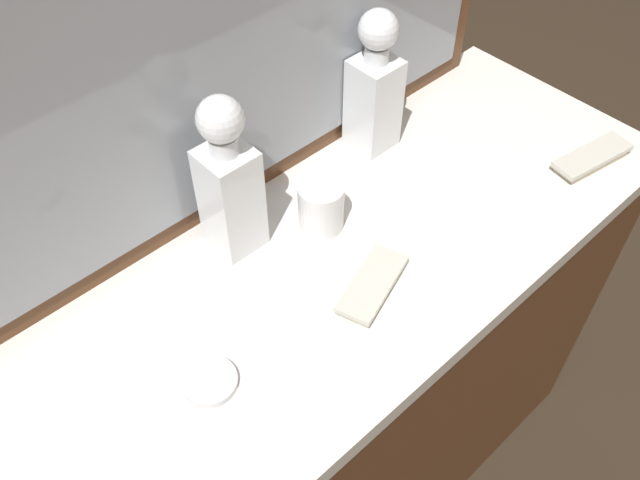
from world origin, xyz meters
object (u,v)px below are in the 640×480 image
Objects in this scene: crystal_decanter_far_right at (374,94)px; silver_brush_rear at (592,158)px; crystal_tumbler_far_left at (321,208)px; crystal_decanter_left at (230,190)px; silver_brush_center at (372,286)px; porcelain_dish at (210,381)px.

crystal_decanter_far_right reaches higher than silver_brush_rear.
crystal_tumbler_far_left is 0.54m from silver_brush_rear.
crystal_decanter_far_right is 0.95× the size of crystal_decanter_left.
silver_brush_center is (-0.04, -0.16, -0.03)m from crystal_tumbler_far_left.
crystal_decanter_far_right is at bearing 4.22° from crystal_decanter_left.
crystal_tumbler_far_left is at bearing 76.19° from silver_brush_center.
silver_brush_rear is (0.53, -0.07, 0.00)m from silver_brush_center.
crystal_tumbler_far_left is 0.52× the size of silver_brush_rear.
crystal_decanter_left is 0.30m from porcelain_dish.
crystal_tumbler_far_left is (-0.22, -0.10, -0.07)m from crystal_decanter_far_right.
crystal_tumbler_far_left is at bearing 20.24° from porcelain_dish.
silver_brush_center is at bearing -7.91° from porcelain_dish.
crystal_decanter_far_right is at bearing 128.61° from silver_brush_rear.
silver_brush_rear is (0.26, -0.33, -0.10)m from crystal_decanter_far_right.
crystal_decanter_left is at bearing 153.92° from silver_brush_rear.
crystal_decanter_far_right is 0.61m from porcelain_dish.
crystal_tumbler_far_left is at bearing 154.47° from silver_brush_rear.
crystal_decanter_left is at bearing 111.50° from silver_brush_center.
crystal_tumbler_far_left is 1.10× the size of porcelain_dish.
crystal_decanter_left is 0.27m from silver_brush_center.
crystal_decanter_far_right is at bearing 44.57° from silver_brush_center.
crystal_decanter_left is 3.30× the size of crystal_tumbler_far_left.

